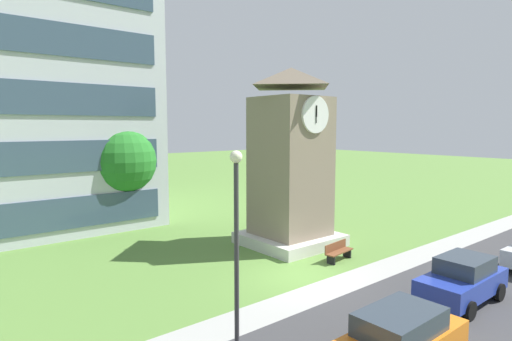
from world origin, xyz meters
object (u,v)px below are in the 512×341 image
(street_lamp, at_px, (236,227))
(parked_car_blue, at_px, (462,279))
(tree_streetside, at_px, (121,161))
(park_bench, at_px, (338,251))
(clock_tower, at_px, (291,168))

(street_lamp, distance_m, parked_car_blue, 9.22)
(street_lamp, relative_size, tree_streetside, 0.88)
(street_lamp, height_order, tree_streetside, tree_streetside)
(park_bench, xyz_separation_m, tree_streetside, (-5.41, 13.32, 3.86))
(clock_tower, relative_size, park_bench, 5.19)
(clock_tower, bearing_deg, park_bench, -92.85)
(clock_tower, xyz_separation_m, tree_streetside, (-5.58, 9.78, 0.06))
(clock_tower, bearing_deg, tree_streetside, 119.74)
(clock_tower, bearing_deg, parked_car_blue, -92.55)
(tree_streetside, bearing_deg, clock_tower, -60.26)
(park_bench, relative_size, parked_car_blue, 0.46)
(clock_tower, xyz_separation_m, park_bench, (-0.18, -3.54, -3.80))
(clock_tower, height_order, street_lamp, clock_tower)
(tree_streetside, height_order, parked_car_blue, tree_streetside)
(tree_streetside, bearing_deg, park_bench, -67.90)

